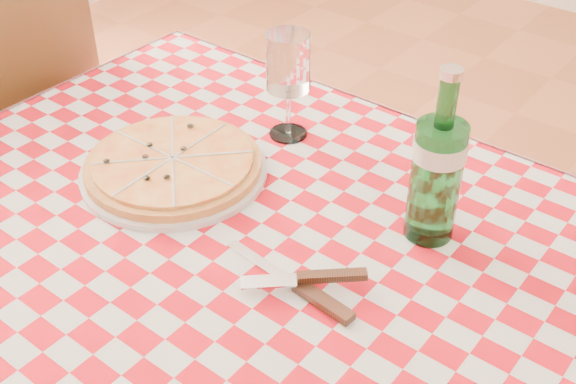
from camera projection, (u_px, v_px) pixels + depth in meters
name	position (u px, v px, depth m)	size (l,w,h in m)	color
dining_table	(274.00, 298.00, 1.10)	(1.20, 0.80, 0.75)	brown
tablecloth	(273.00, 252.00, 1.04)	(1.30, 0.90, 0.01)	#A70A15
pizza_plate	(173.00, 164.00, 1.18)	(0.31, 0.31, 0.04)	#CA8943
water_bottle	(439.00, 157.00, 0.99)	(0.08, 0.08, 0.27)	#196524
wine_glass	(288.00, 87.00, 1.23)	(0.08, 0.08, 0.19)	silver
cutlery	(297.00, 281.00, 0.97)	(0.24, 0.20, 0.03)	silver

